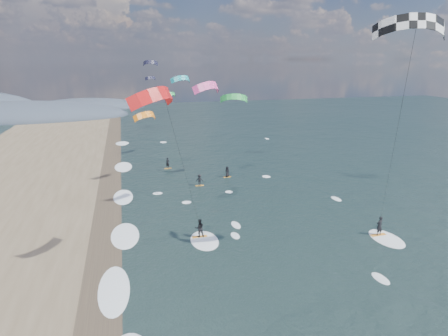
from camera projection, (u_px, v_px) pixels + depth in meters
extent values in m
plane|color=black|center=(285.00, 316.00, 25.01)|extent=(260.00, 260.00, 0.00)
cube|color=#382D23|center=(103.00, 264.00, 31.31)|extent=(3.00, 240.00, 0.00)
ellipsoid|color=#3D4756|center=(15.00, 119.00, 107.86)|extent=(64.00, 24.00, 10.00)
ellipsoid|color=#3D4756|center=(87.00, 108.00, 130.87)|extent=(40.00, 18.00, 7.00)
cube|color=orange|center=(378.00, 235.00, 36.42)|extent=(1.56, 0.47, 0.07)
imported|color=black|center=(380.00, 226.00, 36.14)|extent=(0.78, 0.58, 1.92)
ellipsoid|color=white|center=(386.00, 239.00, 35.76)|extent=(2.60, 4.20, 0.12)
cylinder|color=black|center=(395.00, 141.00, 30.32)|extent=(0.02, 0.02, 19.05)
cube|color=orange|center=(200.00, 237.00, 36.05)|extent=(1.43, 0.44, 0.07)
imported|color=black|center=(200.00, 228.00, 35.78)|extent=(0.89, 0.69, 1.82)
ellipsoid|color=white|center=(204.00, 240.00, 35.39)|extent=(2.60, 4.20, 0.12)
cylinder|color=black|center=(184.00, 170.00, 30.66)|extent=(0.02, 0.02, 14.73)
cube|color=orange|center=(200.00, 186.00, 50.71)|extent=(1.10, 0.35, 0.05)
imported|color=black|center=(200.00, 180.00, 50.49)|extent=(1.13, 0.84, 1.56)
cube|color=orange|center=(227.00, 177.00, 54.42)|extent=(1.10, 0.35, 0.05)
imported|color=black|center=(227.00, 172.00, 54.19)|extent=(0.90, 0.76, 1.57)
cube|color=orange|center=(168.00, 168.00, 58.77)|extent=(1.10, 0.35, 0.05)
imported|color=black|center=(168.00, 163.00, 58.53)|extent=(0.72, 0.66, 1.66)
ellipsoid|color=white|center=(118.00, 289.00, 27.90)|extent=(2.40, 5.40, 0.11)
ellipsoid|color=white|center=(119.00, 236.00, 36.25)|extent=(2.40, 5.40, 0.11)
ellipsoid|color=white|center=(119.00, 197.00, 46.45)|extent=(2.40, 5.40, 0.11)
ellipsoid|color=white|center=(119.00, 167.00, 59.44)|extent=(2.40, 5.40, 0.11)
ellipsoid|color=white|center=(119.00, 144.00, 76.13)|extent=(2.40, 5.40, 0.11)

